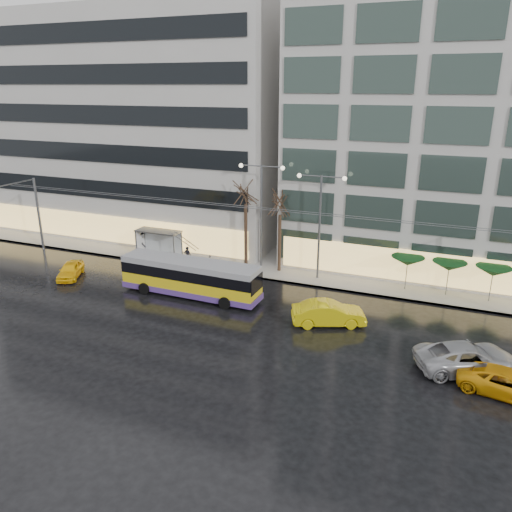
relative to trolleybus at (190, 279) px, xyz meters
The scene contains 22 objects.
ground 4.28m from the trolleybus, 74.96° to the right, with size 140.00×140.00×0.00m, color black.
sidewalk 10.62m from the trolleybus, 73.18° to the left, with size 80.00×10.00×0.15m, color gray.
kerb 6.12m from the trolleybus, 59.31° to the left, with size 80.00×0.10×0.15m, color slate.
building_left 23.38m from the trolleybus, 134.73° to the left, with size 34.00×14.00×22.00m, color #ADAAA5.
building_right 27.51m from the trolleybus, 36.96° to the left, with size 32.00×14.00×25.00m, color #ADAAA5.
trolleybus is the anchor object (origin of this frame).
catenary 5.36m from the trolleybus, 63.01° to the left, with size 42.24×5.12×7.00m.
bus_shelter 10.00m from the trolleybus, 137.25° to the left, with size 4.20×1.60×2.51m.
street_lamp_near 8.84m from the trolleybus, 66.12° to the left, with size 3.96×0.36×9.03m.
street_lamp_far 11.45m from the trolleybus, 40.56° to the left, with size 3.96×0.36×8.53m.
tree_a 9.23m from the trolleybus, 77.66° to the left, with size 3.20×3.20×8.40m.
tree_b 9.95m from the trolleybus, 58.02° to the left, with size 3.20×3.20×7.70m.
parasol_a 16.67m from the trolleybus, 25.22° to the left, with size 2.50×2.50×2.65m.
parasol_b 19.42m from the trolleybus, 21.44° to the left, with size 2.50×2.50×2.65m.
parasol_c 22.24m from the trolleybus, 18.61° to the left, with size 2.50×2.50×2.65m.
taxi_a 11.21m from the trolleybus, behind, with size 1.52×3.78×1.29m, color yellow.
taxi_b 10.96m from the trolleybus, ahead, with size 1.70×4.88×1.61m, color #D5BF0B.
taxi_c 22.11m from the trolleybus, 13.62° to the right, with size 2.24×4.86×1.35m, color orange.
sedan_silver 19.85m from the trolleybus, 10.13° to the right, with size 2.64×5.72×1.59m, color #9D9DA1.
pedestrian_a 6.61m from the trolleybus, 121.37° to the left, with size 1.07×1.09×2.19m.
pedestrian_b 8.65m from the trolleybus, 106.99° to the left, with size 1.03×0.98×1.67m.
pedestrian_c 11.51m from the trolleybus, 143.33° to the left, with size 1.12×0.83×2.11m.
Camera 1 is at (16.67, -26.76, 15.27)m, focal length 35.00 mm.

